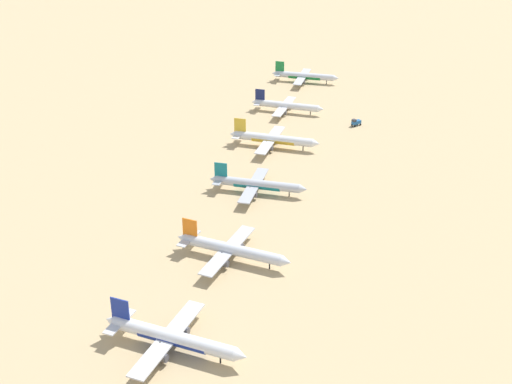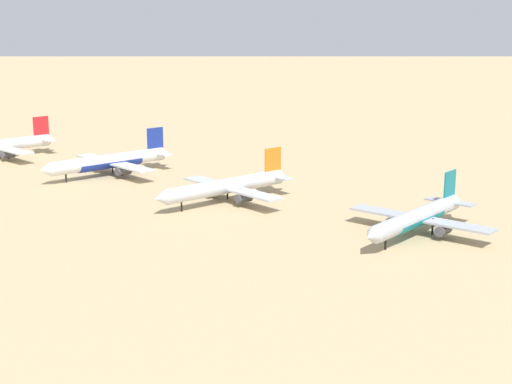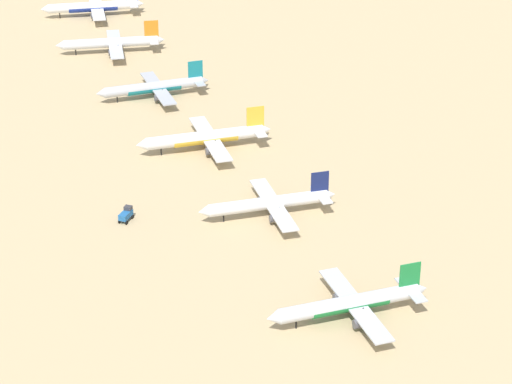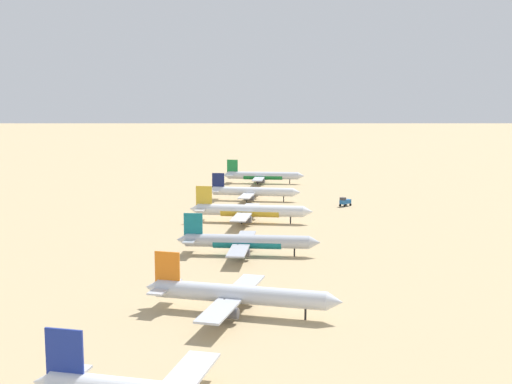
{
  "view_description": "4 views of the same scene",
  "coord_description": "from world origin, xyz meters",
  "px_view_note": "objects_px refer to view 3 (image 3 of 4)",
  "views": [
    {
      "loc": [
        56.72,
        -253.57,
        131.47
      ],
      "look_at": [
        3.47,
        -11.68,
        6.82
      ],
      "focal_mm": 48.06,
      "sensor_mm": 36.0,
      "label": 1
    },
    {
      "loc": [
        149.94,
        70.38,
        47.1
      ],
      "look_at": [
        9.21,
        -38.77,
        5.85
      ],
      "focal_mm": 52.03,
      "sensor_mm": 36.0,
      "label": 2
    },
    {
      "loc": [
        96.71,
        351.09,
        144.69
      ],
      "look_at": [
        -1.96,
        96.24,
        5.67
      ],
      "focal_mm": 73.85,
      "sensor_mm": 36.0,
      "label": 3
    },
    {
      "loc": [
        16.66,
        -196.57,
        48.19
      ],
      "look_at": [
        -2.18,
        94.2,
        4.96
      ],
      "focal_mm": 48.44,
      "sensor_mm": 36.0,
      "label": 4
    }
  ],
  "objects_px": {
    "parked_jet_1": "(94,7)",
    "parked_jet_4": "(206,137)",
    "service_truck": "(126,214)",
    "parked_jet_6": "(351,303)",
    "parked_jet_3": "(155,87)",
    "parked_jet_2": "(112,43)",
    "parked_jet_5": "(270,203)"
  },
  "relations": [
    {
      "from": "parked_jet_1",
      "to": "parked_jet_4",
      "type": "height_order",
      "value": "parked_jet_1"
    },
    {
      "from": "parked_jet_4",
      "to": "service_truck",
      "type": "bearing_deg",
      "value": 45.57
    },
    {
      "from": "parked_jet_1",
      "to": "parked_jet_6",
      "type": "relative_size",
      "value": 1.08
    },
    {
      "from": "parked_jet_3",
      "to": "parked_jet_6",
      "type": "bearing_deg",
      "value": 91.43
    },
    {
      "from": "parked_jet_1",
      "to": "parked_jet_6",
      "type": "height_order",
      "value": "parked_jet_1"
    },
    {
      "from": "parked_jet_6",
      "to": "service_truck",
      "type": "height_order",
      "value": "parked_jet_6"
    },
    {
      "from": "parked_jet_4",
      "to": "parked_jet_1",
      "type": "bearing_deg",
      "value": -89.72
    },
    {
      "from": "parked_jet_1",
      "to": "parked_jet_6",
      "type": "bearing_deg",
      "value": 90.39
    },
    {
      "from": "parked_jet_1",
      "to": "parked_jet_2",
      "type": "xyz_separation_m",
      "value": [
        4.54,
        51.28,
        -0.12
      ]
    },
    {
      "from": "parked_jet_2",
      "to": "parked_jet_4",
      "type": "bearing_deg",
      "value": 92.91
    },
    {
      "from": "parked_jet_1",
      "to": "service_truck",
      "type": "bearing_deg",
      "value": 79.3
    },
    {
      "from": "parked_jet_5",
      "to": "parked_jet_2",
      "type": "bearing_deg",
      "value": -87.13
    },
    {
      "from": "service_truck",
      "to": "parked_jet_4",
      "type": "bearing_deg",
      "value": -134.43
    },
    {
      "from": "parked_jet_2",
      "to": "parked_jet_5",
      "type": "bearing_deg",
      "value": 92.87
    },
    {
      "from": "parked_jet_1",
      "to": "parked_jet_3",
      "type": "height_order",
      "value": "parked_jet_1"
    },
    {
      "from": "parked_jet_5",
      "to": "parked_jet_6",
      "type": "bearing_deg",
      "value": 88.59
    },
    {
      "from": "parked_jet_3",
      "to": "service_truck",
      "type": "xyz_separation_m",
      "value": [
        34.41,
        88.43,
        -2.02
      ]
    },
    {
      "from": "parked_jet_5",
      "to": "parked_jet_1",
      "type": "bearing_deg",
      "value": -89.11
    },
    {
      "from": "parked_jet_1",
      "to": "parked_jet_6",
      "type": "xyz_separation_m",
      "value": [
        -1.8,
        261.81,
        -0.35
      ]
    },
    {
      "from": "parked_jet_4",
      "to": "service_truck",
      "type": "height_order",
      "value": "parked_jet_4"
    },
    {
      "from": "parked_jet_2",
      "to": "parked_jet_4",
      "type": "distance_m",
      "value": 104.15
    },
    {
      "from": "service_truck",
      "to": "parked_jet_2",
      "type": "bearing_deg",
      "value": -102.7
    },
    {
      "from": "parked_jet_2",
      "to": "parked_jet_3",
      "type": "bearing_deg",
      "value": 92.57
    },
    {
      "from": "parked_jet_4",
      "to": "parked_jet_5",
      "type": "bearing_deg",
      "value": 92.78
    },
    {
      "from": "parked_jet_2",
      "to": "parked_jet_5",
      "type": "xyz_separation_m",
      "value": [
        -7.72,
        154.15,
        -0.29
      ]
    },
    {
      "from": "parked_jet_1",
      "to": "parked_jet_5",
      "type": "xyz_separation_m",
      "value": [
        -3.19,
        205.43,
        -0.42
      ]
    },
    {
      "from": "parked_jet_1",
      "to": "parked_jet_3",
      "type": "xyz_separation_m",
      "value": [
        2.13,
        104.9,
        -0.35
      ]
    },
    {
      "from": "parked_jet_3",
      "to": "parked_jet_5",
      "type": "distance_m",
      "value": 100.67
    },
    {
      "from": "parked_jet_6",
      "to": "service_truck",
      "type": "relative_size",
      "value": 7.7
    },
    {
      "from": "parked_jet_3",
      "to": "parked_jet_4",
      "type": "height_order",
      "value": "parked_jet_4"
    },
    {
      "from": "parked_jet_2",
      "to": "parked_jet_1",
      "type": "bearing_deg",
      "value": -95.06
    },
    {
      "from": "parked_jet_1",
      "to": "parked_jet_6",
      "type": "distance_m",
      "value": 261.82
    }
  ]
}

